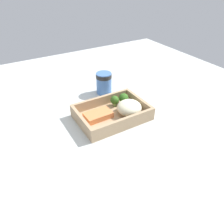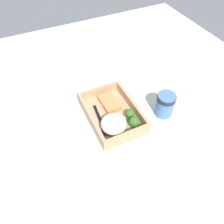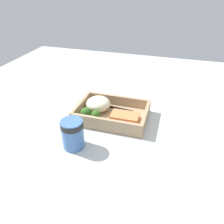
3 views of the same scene
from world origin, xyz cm
name	(u,v)px [view 3 (image 3 of 3)]	position (x,y,z in cm)	size (l,w,h in cm)	color
ground_plane	(112,120)	(0.00, 0.00, -1.00)	(160.00, 160.00, 2.00)	#B9BFBB
takeout_tray	(112,117)	(0.00, 0.00, 0.60)	(26.73, 18.65, 1.20)	tan
tray_rim	(112,111)	(0.00, 0.00, 3.19)	(26.73, 18.65, 3.98)	tan
salmon_fillet	(125,117)	(-5.33, 1.30, 2.31)	(10.25, 6.13, 2.21)	#E78049
mashed_potatoes	(98,104)	(6.33, -2.36, 3.92)	(9.57, 9.55, 5.45)	beige
broccoli_floret_1	(86,113)	(8.56, 4.96, 3.73)	(4.00, 4.00, 4.62)	#8BAE59
broccoli_floret_2	(96,115)	(4.48, 5.38, 3.78)	(3.54, 3.54, 4.47)	#7F9655
fork	(112,107)	(1.77, -5.49, 1.42)	(15.89, 3.24, 0.44)	black
paper_cup	(73,133)	(7.09, 19.17, 5.46)	(7.10, 7.10, 9.77)	#4671B3
receipt_slip	(140,96)	(-7.01, -20.96, 0.12)	(8.46, 11.57, 0.24)	white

